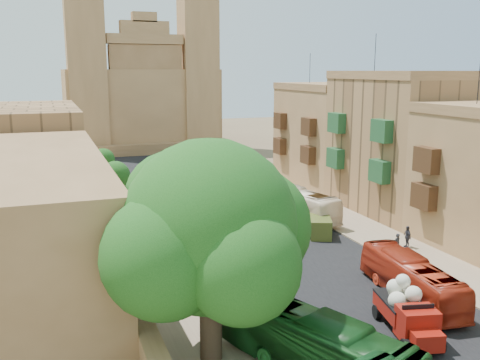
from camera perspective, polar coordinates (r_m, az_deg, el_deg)
road_surface at (r=53.42m, az=-1.47°, el=-3.39°), size 14.00×140.00×0.01m
sidewalk_east at (r=57.05m, az=7.62°, el=-2.51°), size 5.00×140.00×0.01m
sidewalk_west at (r=51.32m, az=-11.61°, el=-4.26°), size 5.00×140.00×0.01m
kerb_east at (r=55.95m, az=5.35°, el=-2.69°), size 0.25×140.00×0.12m
kerb_west at (r=51.69m, az=-8.86°, el=-3.98°), size 0.25×140.00×0.12m
townhouse_c at (r=54.97m, az=16.24°, el=3.92°), size 9.00×14.00×17.40m
townhouse_d at (r=66.78m, az=9.12°, el=4.87°), size 9.00×14.00×15.90m
west_wall at (r=41.21m, az=-13.71°, el=-7.01°), size 1.00×40.00×1.80m
west_building_low at (r=38.21m, az=-21.84°, el=-3.84°), size 10.00×28.00×8.40m
west_building_mid at (r=63.58m, az=-21.30°, el=2.84°), size 10.00×22.00×10.00m
church at (r=99.01m, az=-10.59°, el=8.92°), size 28.00×22.50×36.30m
ficus_tree at (r=25.10m, az=-3.03°, el=-5.58°), size 10.86×9.99×10.86m
street_tree_a at (r=33.31m, az=-8.02°, el=-6.99°), size 3.18×3.18×4.88m
street_tree_b at (r=44.75m, az=-11.24°, el=-2.67°), size 2.88×2.88×4.43m
street_tree_c at (r=56.33m, az=-13.15°, el=0.40°), size 3.08×3.08×4.74m
street_tree_d at (r=68.12m, az=-14.39°, el=2.06°), size 2.88×2.88×4.43m
red_truck at (r=30.43m, az=17.45°, el=-13.16°), size 3.14×5.55×3.08m
olive_pickup at (r=46.33m, az=8.52°, el=-4.86°), size 3.19×4.30×1.63m
bus_green_north at (r=25.86m, az=7.93°, el=-17.03°), size 6.47×10.76×2.96m
bus_red_east at (r=34.87m, az=17.79°, el=-10.02°), size 3.24×9.53×2.60m
bus_cream_east at (r=50.91m, az=5.84°, el=-2.47°), size 4.75×11.03×2.99m
car_blue_a at (r=42.44m, az=-3.48°, el=-6.65°), size 2.06×3.41×1.09m
car_white_a at (r=55.86m, az=-6.15°, el=-2.19°), size 1.89×3.60×1.13m
car_cream at (r=45.00m, az=3.63°, el=-5.38°), size 3.62×5.44×1.39m
car_dkblue at (r=66.80m, az=-9.81°, el=0.10°), size 3.26×5.15×1.39m
car_white_b at (r=61.52m, az=-3.27°, el=-0.78°), size 2.34×4.01×1.28m
car_blue_b at (r=78.86m, az=-9.12°, el=1.85°), size 2.15×4.17×1.31m
pedestrian_a at (r=42.62m, az=16.39°, el=-6.60°), size 0.68×0.50×1.71m
pedestrian_c at (r=44.66m, az=17.40°, el=-5.79°), size 0.57×1.08×1.76m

